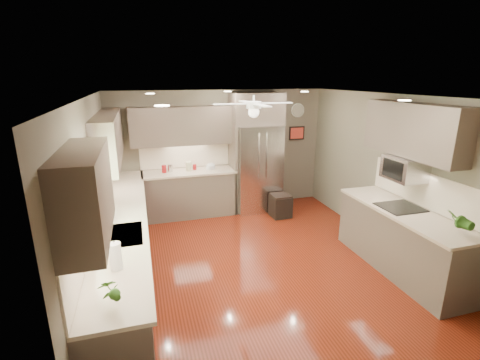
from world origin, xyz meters
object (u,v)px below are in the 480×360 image
microwave (404,168)px  refrigerator (257,155)px  canister_a (164,169)px  canister_c (189,166)px  potted_plant_right (459,220)px  canister_b (170,168)px  bowl (211,168)px  canister_d (195,167)px  stool (280,206)px  potted_plant_left (109,290)px  paper_towel (115,256)px  soap_bottle (109,214)px

microwave → refrigerator: bearing=116.1°
refrigerator → canister_a: bearing=179.1°
canister_c → potted_plant_right: size_ratio=0.53×
canister_b → bowl: canister_b is taller
canister_d → microwave: microwave is taller
potted_plant_right → stool: 3.44m
canister_c → potted_plant_left: (-1.25, -4.09, 0.06)m
paper_towel → potted_plant_left: bearing=-92.3°
canister_d → refrigerator: 1.31m
canister_a → potted_plant_left: potted_plant_left is taller
potted_plant_left → refrigerator: size_ratio=0.12×
canister_b → bowl: size_ratio=0.71×
soap_bottle → microwave: bearing=-7.0°
canister_d → refrigerator: size_ratio=0.04×
canister_c → potted_plant_right: potted_plant_right is taller
refrigerator → stool: refrigerator is taller
canister_b → canister_c: 0.37m
canister_c → potted_plant_right: (2.64, -3.83, 0.09)m
potted_plant_left → stool: potted_plant_left is taller
refrigerator → paper_towel: bearing=-127.3°
stool → paper_towel: 4.21m
soap_bottle → refrigerator: 3.55m
canister_a → potted_plant_left: size_ratio=0.49×
stool → canister_d: bearing=157.3°
canister_c → microwave: bearing=-45.1°
refrigerator → microwave: size_ratio=4.45×
canister_a → microwave: 4.26m
canister_b → soap_bottle: size_ratio=0.74×
canister_b → refrigerator: (1.78, -0.08, 0.18)m
canister_b → potted_plant_right: bearing=-52.2°
canister_b → canister_c: canister_c is taller
canister_b → potted_plant_left: size_ratio=0.51×
canister_d → stool: canister_d is taller
bowl → stool: bearing=-25.1°
canister_d → refrigerator: refrigerator is taller
canister_c → canister_d: bearing=19.6°
refrigerator → microwave: (1.33, -2.71, 0.29)m
refrigerator → stool: 1.16m
bowl → stool: size_ratio=0.46×
canister_c → microwave: microwave is taller
canister_a → potted_plant_right: 4.94m
potted_plant_left → paper_towel: paper_towel is taller
potted_plant_right → microwave: 1.14m
potted_plant_right → canister_b: bearing=127.8°
canister_b → paper_towel: bearing=-103.6°
refrigerator → potted_plant_right: bearing=-72.1°
soap_bottle → stool: soap_bottle is taller
refrigerator → stool: (0.32, -0.59, -0.95)m
refrigerator → bowl: bearing=178.9°
soap_bottle → potted_plant_right: bearing=-21.6°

